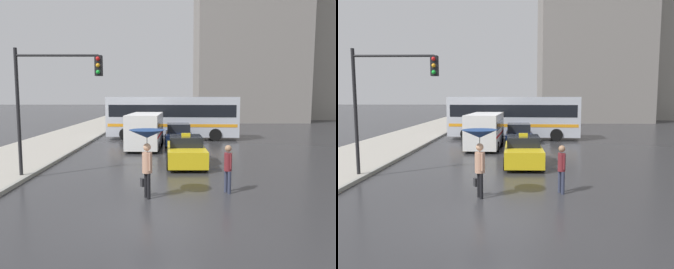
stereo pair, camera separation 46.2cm
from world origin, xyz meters
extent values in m
plane|color=#2D2D30|center=(0.00, 0.00, 0.00)|extent=(300.00, 300.00, 0.00)
cube|color=gold|center=(1.26, 7.49, 0.55)|extent=(1.80, 4.07, 0.77)
cube|color=black|center=(1.26, 7.70, 1.18)|extent=(1.58, 1.83, 0.49)
cylinder|color=black|center=(2.11, 6.23, 0.30)|extent=(0.20, 0.60, 0.60)
cylinder|color=black|center=(0.40, 6.23, 0.30)|extent=(0.20, 0.60, 0.60)
cylinder|color=black|center=(2.11, 8.76, 0.30)|extent=(0.20, 0.60, 0.60)
cylinder|color=black|center=(0.40, 8.76, 0.30)|extent=(0.20, 0.60, 0.60)
cube|color=yellow|center=(1.26, 7.49, 1.50)|extent=(0.44, 0.16, 0.16)
cube|color=navy|center=(1.15, 14.52, 0.51)|extent=(1.80, 4.22, 0.70)
cube|color=black|center=(1.15, 14.73, 1.17)|extent=(1.58, 1.90, 0.62)
cylinder|color=black|center=(2.01, 13.21, 0.30)|extent=(0.20, 0.60, 0.60)
cylinder|color=black|center=(0.30, 13.21, 0.30)|extent=(0.20, 0.60, 0.60)
cylinder|color=black|center=(2.01, 15.83, 0.30)|extent=(0.20, 0.60, 0.60)
cylinder|color=black|center=(0.30, 15.83, 0.30)|extent=(0.20, 0.60, 0.60)
cube|color=white|center=(-1.09, 13.02, 1.22)|extent=(2.28, 5.34, 2.11)
cube|color=black|center=(-1.09, 13.02, 1.59)|extent=(2.28, 4.92, 0.55)
cube|color=red|center=(-1.09, 13.02, 0.96)|extent=(2.30, 5.13, 0.14)
cylinder|color=black|center=(-0.23, 11.40, 0.32)|extent=(0.23, 0.64, 0.63)
cylinder|color=black|center=(-2.13, 11.51, 0.32)|extent=(0.23, 0.64, 0.63)
cylinder|color=black|center=(-0.06, 14.54, 0.32)|extent=(0.23, 0.64, 0.63)
cylinder|color=black|center=(-1.95, 14.65, 0.32)|extent=(0.23, 0.64, 0.63)
cube|color=#B2B7C1|center=(0.80, 17.86, 1.82)|extent=(10.54, 3.27, 3.12)
cube|color=black|center=(0.80, 17.86, 2.30)|extent=(10.03, 3.25, 0.95)
cube|color=orange|center=(0.80, 17.86, 1.18)|extent=(10.23, 3.27, 0.24)
cylinder|color=black|center=(-2.92, 16.94, 0.48)|extent=(0.98, 0.35, 0.96)
cylinder|color=black|center=(-2.74, 19.33, 0.48)|extent=(0.98, 0.35, 0.96)
cylinder|color=black|center=(4.07, 16.41, 0.48)|extent=(0.98, 0.35, 0.96)
cylinder|color=black|center=(4.25, 18.81, 0.48)|extent=(0.98, 0.35, 0.96)
cylinder|color=black|center=(-0.29, 1.91, 0.43)|extent=(0.16, 0.16, 0.86)
cylinder|color=black|center=(-0.40, 2.10, 0.43)|extent=(0.16, 0.16, 0.86)
cylinder|color=tan|center=(-0.34, 2.01, 1.20)|extent=(0.45, 0.45, 0.68)
sphere|color=tan|center=(-0.34, 2.01, 1.72)|extent=(0.25, 0.25, 0.25)
cylinder|color=tan|center=(-0.25, 1.82, 1.25)|extent=(0.09, 0.09, 0.58)
cylinder|color=tan|center=(-0.44, 2.19, 1.25)|extent=(0.09, 0.09, 0.58)
cone|color=navy|center=(-0.34, 2.01, 2.15)|extent=(1.18, 1.18, 0.26)
cylinder|color=black|center=(-0.34, 2.01, 1.80)|extent=(0.02, 0.02, 0.71)
cube|color=#262628|center=(-0.52, 2.24, 0.47)|extent=(0.17, 0.21, 0.28)
cylinder|color=#2D3347|center=(2.39, 2.69, 0.39)|extent=(0.16, 0.16, 0.79)
cylinder|color=#2D3347|center=(2.47, 2.49, 0.39)|extent=(0.16, 0.16, 0.79)
cylinder|color=maroon|center=(2.43, 2.59, 1.10)|extent=(0.35, 0.35, 0.62)
sphere|color=#997051|center=(2.43, 2.59, 1.58)|extent=(0.23, 0.23, 0.23)
cylinder|color=maroon|center=(2.37, 2.75, 1.15)|extent=(0.09, 0.09, 0.53)
cylinder|color=maroon|center=(2.50, 2.43, 1.15)|extent=(0.09, 0.09, 0.53)
cylinder|color=black|center=(-5.70, 4.68, 2.65)|extent=(0.14, 0.14, 5.29)
cylinder|color=black|center=(-4.05, 4.68, 4.99)|extent=(3.29, 0.10, 0.10)
cube|color=black|center=(-2.41, 4.68, 4.59)|extent=(0.28, 0.28, 0.80)
sphere|color=red|center=(-2.41, 4.52, 4.85)|extent=(0.16, 0.16, 0.16)
sphere|color=orange|center=(-2.41, 4.52, 4.59)|extent=(0.16, 0.16, 0.16)
sphere|color=green|center=(-2.41, 4.52, 4.33)|extent=(0.16, 0.16, 0.16)
cube|color=gray|center=(26.67, 44.96, 16.74)|extent=(12.99, 10.18, 33.47)
camera|label=1|loc=(0.28, -8.58, 3.33)|focal=35.00mm
camera|label=2|loc=(0.75, -8.58, 3.33)|focal=35.00mm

